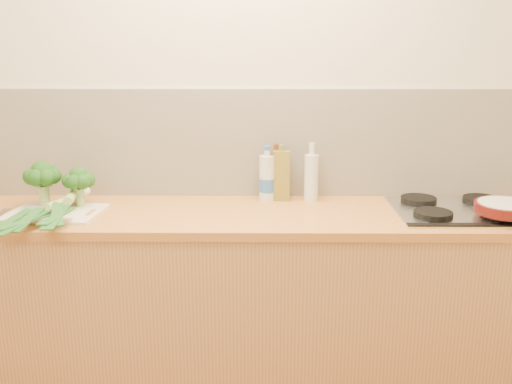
% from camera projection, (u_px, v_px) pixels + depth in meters
% --- Properties ---
extents(room_shell, '(3.50, 3.50, 3.50)m').
position_uv_depth(room_shell, '(239.00, 143.00, 2.85)').
color(room_shell, beige).
rests_on(room_shell, ground).
extents(counter, '(3.20, 0.62, 0.90)m').
position_uv_depth(counter, '(238.00, 301.00, 2.75)').
color(counter, '#B48B4B').
rests_on(counter, ground).
extents(gas_hob, '(0.58, 0.50, 0.04)m').
position_uv_depth(gas_hob, '(458.00, 209.00, 2.62)').
color(gas_hob, silver).
rests_on(gas_hob, counter).
extents(chopping_board, '(0.44, 0.34, 0.01)m').
position_uv_depth(chopping_board, '(55.00, 213.00, 2.60)').
color(chopping_board, silver).
rests_on(chopping_board, counter).
extents(broccoli_left, '(0.17, 0.17, 0.21)m').
position_uv_depth(broccoli_left, '(43.00, 176.00, 2.66)').
color(broccoli_left, '#83A460').
rests_on(broccoli_left, chopping_board).
extents(broccoli_right, '(0.15, 0.15, 0.19)m').
position_uv_depth(broccoli_right, '(79.00, 180.00, 2.65)').
color(broccoli_right, '#83A460').
rests_on(broccoli_right, chopping_board).
extents(leek_front, '(0.29, 0.62, 0.04)m').
position_uv_depth(leek_front, '(45.00, 208.00, 2.56)').
color(leek_front, white).
rests_on(leek_front, chopping_board).
extents(leek_mid, '(0.19, 0.69, 0.04)m').
position_uv_depth(leek_mid, '(57.00, 205.00, 2.55)').
color(leek_mid, white).
rests_on(leek_mid, chopping_board).
extents(leek_back, '(0.15, 0.66, 0.04)m').
position_uv_depth(leek_back, '(67.00, 202.00, 2.53)').
color(leek_back, white).
rests_on(leek_back, chopping_board).
extents(skillet, '(0.37, 0.27, 0.05)m').
position_uv_depth(skillet, '(506.00, 208.00, 2.48)').
color(skillet, '#54120E').
rests_on(skillet, gas_hob).
extents(oil_tin, '(0.08, 0.05, 0.28)m').
position_uv_depth(oil_tin, '(281.00, 175.00, 2.80)').
color(oil_tin, olive).
rests_on(oil_tin, counter).
extents(glass_bottle, '(0.07, 0.07, 0.29)m').
position_uv_depth(glass_bottle, '(311.00, 177.00, 2.80)').
color(glass_bottle, silver).
rests_on(glass_bottle, counter).
extents(amber_bottle, '(0.06, 0.06, 0.28)m').
position_uv_depth(amber_bottle, '(276.00, 176.00, 2.84)').
color(amber_bottle, '#623012').
rests_on(amber_bottle, counter).
extents(water_bottle, '(0.08, 0.08, 0.25)m').
position_uv_depth(water_bottle, '(267.00, 180.00, 2.80)').
color(water_bottle, silver).
rests_on(water_bottle, counter).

